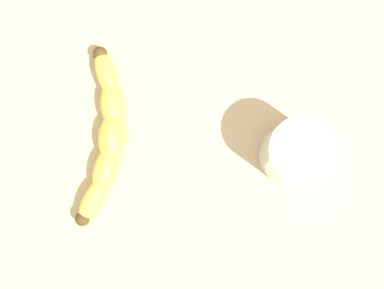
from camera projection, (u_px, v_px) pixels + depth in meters
The scene contains 3 objects.
wooden_tabletop at pixel (188, 212), 67.25cm from camera, with size 120.00×120.00×3.00cm, color #D7B785.
banana at pixel (106, 136), 64.87cm from camera, with size 11.72×21.28×3.47cm.
smoothie_glass at pixel (296, 153), 62.13cm from camera, with size 7.98×7.98×8.88cm.
Camera 1 is at (-1.59, -2.84, 69.27)cm, focal length 47.49 mm.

